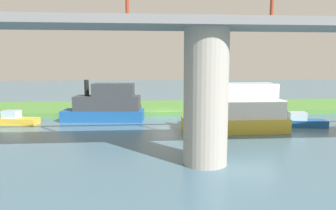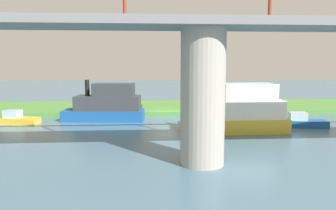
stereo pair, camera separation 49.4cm
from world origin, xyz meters
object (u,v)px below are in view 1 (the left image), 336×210
riverboat_paddlewheel (241,113)px  houseboat_blue (238,112)px  pontoon_yellow (301,121)px  skiff_small (16,119)px  bridge_pylon (206,98)px  mooring_post (141,107)px  motorboat_red (106,106)px  person_on_bank (127,103)px

riverboat_paddlewheel → houseboat_blue: bearing=70.2°
pontoon_yellow → skiff_small: 29.01m
bridge_pylon → mooring_post: (3.94, -19.90, -3.32)m
mooring_post → houseboat_blue: houseboat_blue is taller
pontoon_yellow → motorboat_red: bearing=-14.6°
riverboat_paddlewheel → mooring_post: bearing=-17.8°
motorboat_red → skiff_small: (9.06, 1.44, -1.14)m
person_on_bank → mooring_post: bearing=142.8°
skiff_small → houseboat_blue: (-21.80, 5.28, 1.29)m
mooring_post → houseboat_blue: size_ratio=0.07×
bridge_pylon → skiff_small: bearing=-40.8°
motorboat_red → riverboat_paddlewheel: (-15.25, -0.27, -1.13)m
person_on_bank → motorboat_red: (2.14, 5.20, 0.46)m
bridge_pylon → pontoon_yellow: bridge_pylon is taller
person_on_bank → bridge_pylon: bearing=104.9°
pontoon_yellow → houseboat_blue: bearing=12.8°
person_on_bank → skiff_small: size_ratio=0.31×
bridge_pylon → houseboat_blue: bridge_pylon is taller
person_on_bank → skiff_small: bearing=30.6°
skiff_small → bridge_pylon: bearing=139.2°
mooring_post → riverboat_paddlewheel: bearing=162.2°
person_on_bank → pontoon_yellow: (-17.56, 10.35, -0.67)m
bridge_pylon → skiff_small: bridge_pylon is taller
bridge_pylon → motorboat_red: (7.76, -15.96, -2.52)m
mooring_post → skiff_small: 13.96m
riverboat_paddlewheel → pontoon_yellow: bearing=129.5°
mooring_post → pontoon_yellow: 18.30m
pontoon_yellow → skiff_small: size_ratio=1.03×
person_on_bank → pontoon_yellow: bearing=149.5°
bridge_pylon → person_on_bank: size_ratio=6.01×
pontoon_yellow → houseboat_blue: 7.26m
mooring_post → motorboat_red: size_ratio=0.08×
motorboat_red → pontoon_yellow: (-19.71, 5.14, -1.13)m
bridge_pylon → pontoon_yellow: (-11.95, -10.82, -3.65)m
skiff_small → houseboat_blue: bearing=166.4°
mooring_post → skiff_small: size_ratio=0.16×
motorboat_red → riverboat_paddlewheel: size_ratio=1.92×
person_on_bank → houseboat_blue: bearing=131.6°
bridge_pylon → riverboat_paddlewheel: bridge_pylon is taller
person_on_bank → motorboat_red: bearing=67.6°
person_on_bank → riverboat_paddlewheel: 14.02m
mooring_post → houseboat_blue: 13.93m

